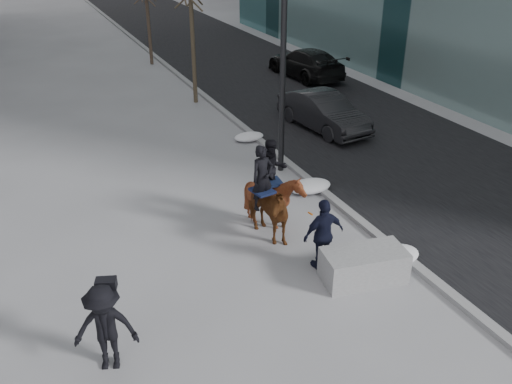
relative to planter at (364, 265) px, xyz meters
name	(u,v)px	position (x,y,z in m)	size (l,w,h in m)	color
ground	(277,271)	(-1.62, 1.08, -0.37)	(120.00, 120.00, 0.00)	gray
road	(321,108)	(5.38, 11.08, -0.37)	(8.00, 90.00, 0.01)	black
curb	(234,120)	(1.38, 11.08, -0.31)	(0.25, 90.00, 0.12)	gray
planter	(364,265)	(0.00, 0.00, 0.00)	(1.85, 0.93, 0.74)	#959597
car_near	(323,112)	(4.17, 8.86, 0.33)	(1.48, 4.25, 1.40)	black
car_far	(306,63)	(7.27, 15.90, 0.36)	(2.04, 5.02, 1.46)	black
tree_near	(193,40)	(0.78, 14.15, 2.34)	(1.20, 1.20, 5.42)	#332A1E
tree_far	(148,23)	(0.78, 21.86, 1.86)	(1.20, 1.20, 4.46)	#382921
mounted_left	(264,205)	(-1.26, 2.58, 0.54)	(1.20, 2.02, 2.45)	#461C0E
mounted_right	(274,193)	(-0.79, 3.00, 0.59)	(1.41, 1.55, 2.39)	#4E1C0F
feeder	(324,234)	(-0.59, 0.82, 0.51)	(1.04, 0.87, 1.75)	black
camera_crew	(105,328)	(-5.71, -0.35, 0.52)	(1.28, 0.98, 1.75)	black
lamppost	(285,10)	(0.98, 6.08, 4.62)	(0.25, 0.80, 9.09)	black
snow_piles	(317,192)	(1.08, 3.94, -0.21)	(1.33, 9.41, 0.34)	silver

